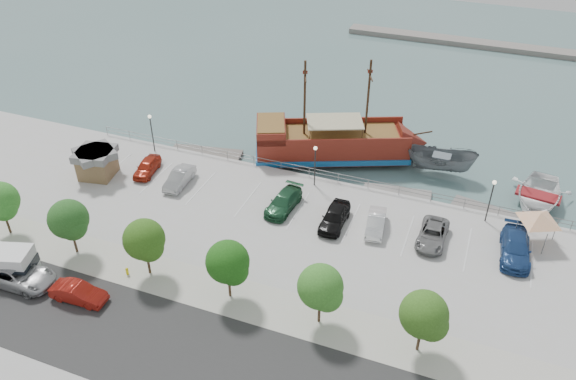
% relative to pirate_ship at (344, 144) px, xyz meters
% --- Properties ---
extents(ground, '(160.00, 160.00, 0.00)m').
position_rel_pirate_ship_xyz_m(ground, '(-0.85, -13.70, -1.96)').
color(ground, slate).
extents(street, '(100.00, 8.00, 0.04)m').
position_rel_pirate_ship_xyz_m(street, '(-0.85, -29.70, -0.95)').
color(street, '#2E2E2E').
rests_on(street, land_slab).
extents(sidewalk, '(100.00, 4.00, 0.05)m').
position_rel_pirate_ship_xyz_m(sidewalk, '(-0.85, -23.70, -0.94)').
color(sidewalk, beige).
rests_on(sidewalk, land_slab).
extents(seawall_railing, '(50.00, 0.06, 1.00)m').
position_rel_pirate_ship_xyz_m(seawall_railing, '(-0.85, -5.90, -0.43)').
color(seawall_railing, gray).
rests_on(seawall_railing, land_slab).
extents(far_shore, '(40.00, 3.00, 0.80)m').
position_rel_pirate_ship_xyz_m(far_shore, '(9.15, 41.30, -1.56)').
color(far_shore, gray).
rests_on(far_shore, ground).
extents(pirate_ship, '(18.69, 11.69, 11.68)m').
position_rel_pirate_ship_xyz_m(pirate_ship, '(0.00, 0.00, 0.00)').
color(pirate_ship, maroon).
rests_on(pirate_ship, ground).
extents(patrol_boat, '(7.23, 3.12, 2.74)m').
position_rel_pirate_ship_xyz_m(patrol_boat, '(10.03, 0.77, -0.59)').
color(patrol_boat, slate).
rests_on(patrol_boat, ground).
extents(speedboat, '(6.75, 8.67, 1.64)m').
position_rel_pirate_ship_xyz_m(speedboat, '(19.47, -1.38, -1.13)').
color(speedboat, white).
rests_on(speedboat, ground).
extents(dock_west, '(8.09, 3.62, 0.45)m').
position_rel_pirate_ship_xyz_m(dock_west, '(-14.21, -4.50, -1.73)').
color(dock_west, slate).
rests_on(dock_west, ground).
extents(dock_mid, '(6.73, 2.74, 0.37)m').
position_rel_pirate_ship_xyz_m(dock_mid, '(6.78, -4.50, -1.77)').
color(dock_mid, gray).
rests_on(dock_mid, ground).
extents(dock_east, '(6.96, 3.16, 0.38)m').
position_rel_pirate_ship_xyz_m(dock_east, '(15.38, -4.50, -1.76)').
color(dock_east, gray).
rests_on(dock_east, ground).
extents(shed, '(4.05, 4.05, 2.84)m').
position_rel_pirate_ship_xyz_m(shed, '(-21.42, -13.30, 0.56)').
color(shed, brown).
rests_on(shed, land_slab).
extents(canopy_tent, '(5.08, 5.08, 3.30)m').
position_rel_pirate_ship_xyz_m(canopy_tent, '(19.13, -8.56, 1.92)').
color(canopy_tent, slate).
rests_on(canopy_tent, land_slab).
extents(street_van, '(5.95, 2.95, 1.62)m').
position_rel_pirate_ship_xyz_m(street_van, '(-17.54, -28.27, -0.15)').
color(street_van, '#A1A2A4').
rests_on(street_van, street).
extents(street_sedan, '(4.37, 1.74, 1.41)m').
position_rel_pirate_ship_xyz_m(street_sedan, '(-12.08, -28.11, -0.25)').
color(street_sedan, maroon).
rests_on(street_sedan, street).
extents(fire_hydrant, '(0.23, 0.23, 0.68)m').
position_rel_pirate_ship_xyz_m(fire_hydrant, '(-10.38, -24.50, -0.59)').
color(fire_hydrant, yellow).
rests_on(fire_hydrant, sidewalk).
extents(lamp_post_left, '(0.36, 0.36, 4.28)m').
position_rel_pirate_ship_xyz_m(lamp_post_left, '(-18.85, -7.20, 1.98)').
color(lamp_post_left, black).
rests_on(lamp_post_left, land_slab).
extents(lamp_post_mid, '(0.36, 0.36, 4.28)m').
position_rel_pirate_ship_xyz_m(lamp_post_mid, '(-0.85, -7.20, 1.98)').
color(lamp_post_mid, black).
rests_on(lamp_post_mid, land_slab).
extents(lamp_post_right, '(0.36, 0.36, 4.28)m').
position_rel_pirate_ship_xyz_m(lamp_post_right, '(15.15, -7.20, 1.98)').
color(lamp_post_right, black).
rests_on(lamp_post_right, land_slab).
extents(tree_a, '(3.30, 3.20, 5.00)m').
position_rel_pirate_ship_xyz_m(tree_a, '(-22.71, -23.78, 2.34)').
color(tree_a, '#473321').
rests_on(tree_a, sidewalk).
extents(tree_b, '(3.30, 3.20, 5.00)m').
position_rel_pirate_ship_xyz_m(tree_b, '(-15.71, -23.78, 2.34)').
color(tree_b, '#473321').
rests_on(tree_b, sidewalk).
extents(tree_c, '(3.30, 3.20, 5.00)m').
position_rel_pirate_ship_xyz_m(tree_c, '(-8.71, -23.78, 2.34)').
color(tree_c, '#473321').
rests_on(tree_c, sidewalk).
extents(tree_d, '(3.30, 3.20, 5.00)m').
position_rel_pirate_ship_xyz_m(tree_d, '(-1.71, -23.78, 2.34)').
color(tree_d, '#473321').
rests_on(tree_d, sidewalk).
extents(tree_e, '(3.30, 3.20, 5.00)m').
position_rel_pirate_ship_xyz_m(tree_e, '(5.29, -23.78, 2.34)').
color(tree_e, '#473321').
rests_on(tree_e, sidewalk).
extents(tree_f, '(3.30, 3.20, 5.00)m').
position_rel_pirate_ship_xyz_m(tree_f, '(12.29, -23.78, 2.34)').
color(tree_f, '#473321').
rests_on(tree_f, sidewalk).
extents(parked_car_a, '(2.35, 4.40, 1.43)m').
position_rel_pirate_ship_xyz_m(parked_car_a, '(-17.15, -11.16, -0.24)').
color(parked_car_a, '#AD2A16').
rests_on(parked_car_a, land_slab).
extents(parked_car_b, '(1.79, 4.50, 1.46)m').
position_rel_pirate_ship_xyz_m(parked_car_b, '(-13.07, -11.82, -0.23)').
color(parked_car_b, '#A4A5A6').
rests_on(parked_car_b, land_slab).
extents(parked_car_d, '(2.44, 5.20, 1.47)m').
position_rel_pirate_ship_xyz_m(parked_car_d, '(-2.20, -11.91, -0.22)').
color(parked_car_d, '#1E4F2F').
rests_on(parked_car_d, land_slab).
extents(parked_car_e, '(1.96, 4.83, 1.64)m').
position_rel_pirate_ship_xyz_m(parked_car_e, '(2.81, -12.49, -0.13)').
color(parked_car_e, black).
rests_on(parked_car_e, land_slab).
extents(parked_car_f, '(2.05, 4.42, 1.40)m').
position_rel_pirate_ship_xyz_m(parked_car_f, '(6.34, -11.89, -0.25)').
color(parked_car_f, white).
rests_on(parked_car_f, land_slab).
extents(parked_car_g, '(2.36, 4.97, 1.37)m').
position_rel_pirate_ship_xyz_m(parked_car_g, '(11.16, -11.73, -0.27)').
color(parked_car_g, gray).
rests_on(parked_car_g, land_slab).
extents(parked_car_h, '(2.65, 5.79, 1.64)m').
position_rel_pirate_ship_xyz_m(parked_car_h, '(17.72, -11.17, -0.14)').
color(parked_car_h, navy).
rests_on(parked_car_h, land_slab).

